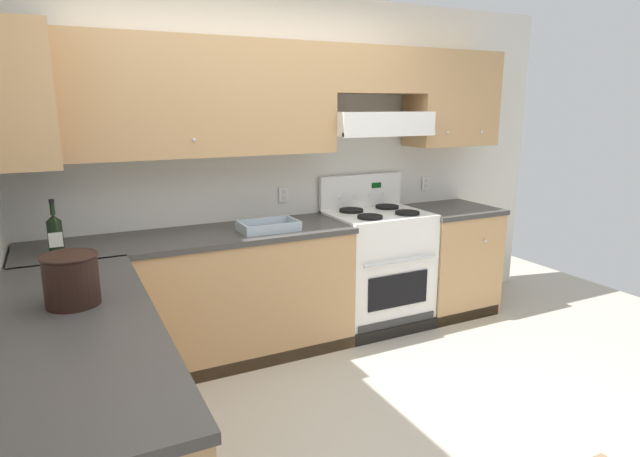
# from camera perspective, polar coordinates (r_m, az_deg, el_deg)

# --- Properties ---
(ground_plane) EXTENTS (7.04, 7.04, 0.00)m
(ground_plane) POSITION_cam_1_polar(r_m,az_deg,el_deg) (3.07, 2.78, -21.75)
(ground_plane) COLOR #B2AA99
(wall_back) EXTENTS (4.68, 0.57, 2.55)m
(wall_back) POSITION_cam_1_polar(r_m,az_deg,el_deg) (4.07, -2.73, 9.27)
(wall_back) COLOR silver
(wall_back) RESTS_ON ground_plane
(counter_back_run) EXTENTS (3.60, 0.65, 0.91)m
(counter_back_run) POSITION_cam_1_polar(r_m,az_deg,el_deg) (3.89, -5.38, -6.46)
(counter_back_run) COLOR tan
(counter_back_run) RESTS_ON ground_plane
(counter_left_run) EXTENTS (0.63, 1.91, 0.91)m
(counter_left_run) POSITION_cam_1_polar(r_m,az_deg,el_deg) (2.54, -23.84, -18.94)
(counter_left_run) COLOR tan
(counter_left_run) RESTS_ON ground_plane
(stove) EXTENTS (0.76, 0.62, 1.20)m
(stove) POSITION_cam_1_polar(r_m,az_deg,el_deg) (4.30, 6.18, -4.20)
(stove) COLOR white
(stove) RESTS_ON ground_plane
(wine_bottle) EXTENTS (0.08, 0.09, 0.32)m
(wine_bottle) POSITION_cam_1_polar(r_m,az_deg,el_deg) (3.41, -26.62, -0.46)
(wine_bottle) COLOR black
(wine_bottle) RESTS_ON counter_back_run
(bowl) EXTENTS (0.40, 0.25, 0.07)m
(bowl) POSITION_cam_1_polar(r_m,az_deg,el_deg) (3.66, -5.57, 0.12)
(bowl) COLOR #9EADB7
(bowl) RESTS_ON counter_back_run
(bucket) EXTENTS (0.24, 0.24, 0.23)m
(bucket) POSITION_cam_1_polar(r_m,az_deg,el_deg) (2.52, -25.21, -4.89)
(bucket) COLOR black
(bucket) RESTS_ON counter_left_run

